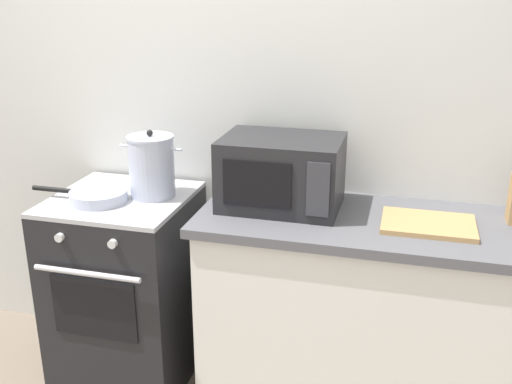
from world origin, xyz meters
name	(u,v)px	position (x,y,z in m)	size (l,w,h in m)	color
back_wall	(280,115)	(0.30, 0.97, 1.25)	(4.40, 0.10, 2.50)	silver
lower_cabinet_right	(397,326)	(0.90, 0.62, 0.44)	(1.64, 0.56, 0.88)	white
countertop_right	(406,227)	(0.90, 0.62, 0.90)	(1.70, 0.60, 0.04)	#59595E
stove	(127,288)	(-0.35, 0.60, 0.46)	(0.60, 0.64, 0.92)	black
stock_pot	(152,166)	(-0.21, 0.65, 1.06)	(0.29, 0.21, 0.30)	silver
frying_pan	(97,196)	(-0.42, 0.52, 0.95)	(0.45, 0.25, 0.05)	silver
microwave	(282,172)	(0.37, 0.68, 1.07)	(0.50, 0.37, 0.30)	#232326
cutting_board	(428,224)	(0.98, 0.60, 0.93)	(0.36, 0.26, 0.02)	tan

